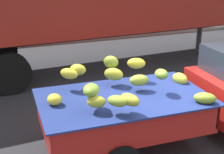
# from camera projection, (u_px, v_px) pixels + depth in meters

# --- Properties ---
(ground) EXTENTS (220.00, 220.00, 0.00)m
(ground) POSITION_uv_depth(u_px,v_px,m) (167.00, 141.00, 6.38)
(ground) COLOR #28282B
(curb_strip) EXTENTS (80.00, 0.80, 0.16)m
(curb_strip) POSITION_uv_depth(u_px,v_px,m) (66.00, 39.00, 13.75)
(curb_strip) COLOR gray
(curb_strip) RESTS_ON ground
(pickup_truck) EXTENTS (5.27, 1.90, 1.70)m
(pickup_truck) POSITION_uv_depth(u_px,v_px,m) (221.00, 92.00, 6.40)
(pickup_truck) COLOR #B21E19
(pickup_truck) RESTS_ON ground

